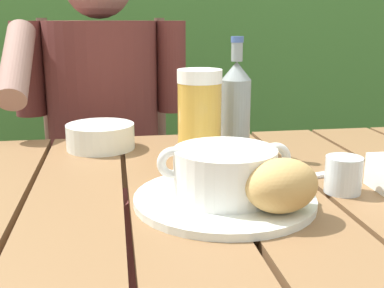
{
  "coord_description": "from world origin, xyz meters",
  "views": [
    {
      "loc": [
        -0.09,
        -0.72,
        1.01
      ],
      "look_at": [
        0.03,
        0.08,
        0.8
      ],
      "focal_mm": 45.69,
      "sensor_mm": 36.0,
      "label": 1
    }
  ],
  "objects_px": {
    "beer_glass": "(199,118)",
    "beer_bottle": "(236,107)",
    "table_knife": "(302,177)",
    "person_eating": "(103,125)",
    "chair_near_diner": "(108,177)",
    "bread_roll": "(282,186)",
    "diner_bowl": "(100,136)",
    "serving_plate": "(224,199)",
    "water_glass_small": "(343,175)",
    "soup_bowl": "(225,171)"
  },
  "relations": [
    {
      "from": "chair_near_diner",
      "to": "bread_roll",
      "type": "relative_size",
      "value": 7.87
    },
    {
      "from": "person_eating",
      "to": "soup_bowl",
      "type": "xyz_separation_m",
      "value": [
        0.2,
        -0.7,
        0.07
      ]
    },
    {
      "from": "bread_roll",
      "to": "beer_glass",
      "type": "relative_size",
      "value": 0.7
    },
    {
      "from": "diner_bowl",
      "to": "beer_bottle",
      "type": "bearing_deg",
      "value": -18.9
    },
    {
      "from": "beer_bottle",
      "to": "diner_bowl",
      "type": "bearing_deg",
      "value": 161.1
    },
    {
      "from": "person_eating",
      "to": "diner_bowl",
      "type": "distance_m",
      "value": 0.35
    },
    {
      "from": "person_eating",
      "to": "beer_bottle",
      "type": "relative_size",
      "value": 5.0
    },
    {
      "from": "chair_near_diner",
      "to": "person_eating",
      "type": "height_order",
      "value": "person_eating"
    },
    {
      "from": "serving_plate",
      "to": "bread_roll",
      "type": "relative_size",
      "value": 2.18
    },
    {
      "from": "water_glass_small",
      "to": "serving_plate",
      "type": "bearing_deg",
      "value": -175.64
    },
    {
      "from": "table_knife",
      "to": "diner_bowl",
      "type": "xyz_separation_m",
      "value": [
        -0.36,
        0.27,
        0.02
      ]
    },
    {
      "from": "soup_bowl",
      "to": "bread_roll",
      "type": "distance_m",
      "value": 0.1
    },
    {
      "from": "serving_plate",
      "to": "water_glass_small",
      "type": "bearing_deg",
      "value": 4.36
    },
    {
      "from": "person_eating",
      "to": "soup_bowl",
      "type": "relative_size",
      "value": 5.83
    },
    {
      "from": "bread_roll",
      "to": "diner_bowl",
      "type": "relative_size",
      "value": 0.87
    },
    {
      "from": "person_eating",
      "to": "soup_bowl",
      "type": "distance_m",
      "value": 0.73
    },
    {
      "from": "soup_bowl",
      "to": "serving_plate",
      "type": "bearing_deg",
      "value": 165.96
    },
    {
      "from": "person_eating",
      "to": "beer_glass",
      "type": "bearing_deg",
      "value": -68.38
    },
    {
      "from": "beer_glass",
      "to": "diner_bowl",
      "type": "height_order",
      "value": "beer_glass"
    },
    {
      "from": "chair_near_diner",
      "to": "person_eating",
      "type": "bearing_deg",
      "value": -90.82
    },
    {
      "from": "chair_near_diner",
      "to": "beer_glass",
      "type": "xyz_separation_m",
      "value": [
        0.19,
        -0.7,
        0.34
      ]
    },
    {
      "from": "serving_plate",
      "to": "table_knife",
      "type": "height_order",
      "value": "serving_plate"
    },
    {
      "from": "soup_bowl",
      "to": "diner_bowl",
      "type": "height_order",
      "value": "soup_bowl"
    },
    {
      "from": "person_eating",
      "to": "table_knife",
      "type": "relative_size",
      "value": 7.19
    },
    {
      "from": "beer_glass",
      "to": "chair_near_diner",
      "type": "bearing_deg",
      "value": 105.49
    },
    {
      "from": "beer_bottle",
      "to": "water_glass_small",
      "type": "xyz_separation_m",
      "value": [
        0.12,
        -0.25,
        -0.07
      ]
    },
    {
      "from": "serving_plate",
      "to": "soup_bowl",
      "type": "relative_size",
      "value": 1.35
    },
    {
      "from": "person_eating",
      "to": "water_glass_small",
      "type": "height_order",
      "value": "person_eating"
    },
    {
      "from": "person_eating",
      "to": "beer_bottle",
      "type": "height_order",
      "value": "person_eating"
    },
    {
      "from": "chair_near_diner",
      "to": "diner_bowl",
      "type": "bearing_deg",
      "value": -90.0
    },
    {
      "from": "serving_plate",
      "to": "water_glass_small",
      "type": "relative_size",
      "value": 4.67
    },
    {
      "from": "beer_bottle",
      "to": "diner_bowl",
      "type": "distance_m",
      "value": 0.3
    },
    {
      "from": "person_eating",
      "to": "chair_near_diner",
      "type": "bearing_deg",
      "value": 89.18
    },
    {
      "from": "bread_roll",
      "to": "person_eating",
      "type": "bearing_deg",
      "value": 108.65
    },
    {
      "from": "chair_near_diner",
      "to": "diner_bowl",
      "type": "relative_size",
      "value": 6.85
    },
    {
      "from": "beer_glass",
      "to": "beer_bottle",
      "type": "bearing_deg",
      "value": 33.42
    },
    {
      "from": "person_eating",
      "to": "beer_bottle",
      "type": "bearing_deg",
      "value": -57.29
    },
    {
      "from": "bread_roll",
      "to": "table_knife",
      "type": "distance_m",
      "value": 0.2
    },
    {
      "from": "beer_bottle",
      "to": "beer_glass",
      "type": "bearing_deg",
      "value": -146.58
    },
    {
      "from": "bread_roll",
      "to": "beer_bottle",
      "type": "xyz_separation_m",
      "value": [
        0.02,
        0.34,
        0.05
      ]
    },
    {
      "from": "bread_roll",
      "to": "water_glass_small",
      "type": "height_order",
      "value": "bread_roll"
    },
    {
      "from": "table_knife",
      "to": "bread_roll",
      "type": "bearing_deg",
      "value": -120.44
    },
    {
      "from": "serving_plate",
      "to": "beer_glass",
      "type": "distance_m",
      "value": 0.23
    },
    {
      "from": "table_knife",
      "to": "person_eating",
      "type": "bearing_deg",
      "value": 120.23
    },
    {
      "from": "chair_near_diner",
      "to": "beer_bottle",
      "type": "bearing_deg",
      "value": -66.5
    },
    {
      "from": "serving_plate",
      "to": "person_eating",
      "type": "bearing_deg",
      "value": 105.74
    },
    {
      "from": "beer_glass",
      "to": "beer_bottle",
      "type": "distance_m",
      "value": 0.1
    },
    {
      "from": "bread_roll",
      "to": "water_glass_small",
      "type": "relative_size",
      "value": 2.14
    },
    {
      "from": "chair_near_diner",
      "to": "soup_bowl",
      "type": "height_order",
      "value": "chair_near_diner"
    },
    {
      "from": "beer_bottle",
      "to": "serving_plate",
      "type": "bearing_deg",
      "value": -107.24
    }
  ]
}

